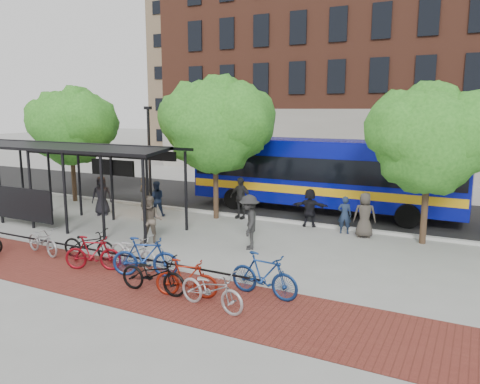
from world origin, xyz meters
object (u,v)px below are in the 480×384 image
at_px(tree_c, 432,135).
at_px(lamp_post_left, 149,155).
at_px(bus_shelter, 69,156).
at_px(bike_9, 186,278).
at_px(tree_a, 72,123).
at_px(bike_11, 264,275).
at_px(bike_6, 133,251).
at_px(bike_10, 212,289).
at_px(bus, 324,171).
at_px(bike_2, 43,240).
at_px(pedestrian_5, 310,208).
at_px(bike_5, 93,253).
at_px(pedestrian_0, 102,195).
at_px(pedestrian_8, 151,220).
at_px(bike_7, 145,257).
at_px(pedestrian_7, 345,215).
at_px(pedestrian_1, 146,197).
at_px(tree_b, 218,121).
at_px(pedestrian_2, 156,199).
at_px(pedestrian_9, 249,222).
at_px(bike_4, 89,244).
at_px(pedestrian_6, 365,215).
at_px(pedestrian_4, 240,198).
at_px(bike_8, 153,274).

xyz_separation_m(tree_c, lamp_post_left, (-13.09, 0.25, -1.31)).
bearing_deg(bus_shelter, bike_9, -26.81).
relative_size(tree_a, bike_11, 3.05).
xyz_separation_m(bike_6, bike_10, (3.83, -1.57, -0.02)).
distance_m(bus, bike_2, 12.97).
height_order(bike_9, bike_10, bike_9).
bearing_deg(pedestrian_5, tree_a, -9.74).
bearing_deg(bike_6, bike_11, -84.84).
distance_m(bike_5, bike_10, 4.87).
bearing_deg(tree_a, pedestrian_0, -27.56).
bearing_deg(bus, pedestrian_8, -115.18).
xyz_separation_m(lamp_post_left, bike_7, (5.97, -7.92, -2.13)).
distance_m(tree_a, pedestrian_7, 15.30).
xyz_separation_m(bus_shelter, bike_10, (10.07, -4.92, -2.47)).
height_order(lamp_post_left, pedestrian_1, lamp_post_left).
relative_size(tree_b, bike_10, 3.24).
height_order(bike_11, pedestrian_0, pedestrian_0).
relative_size(tree_c, pedestrian_2, 3.54).
distance_m(tree_b, pedestrian_1, 4.89).
bearing_deg(pedestrian_7, bike_5, 41.37).
distance_m(pedestrian_1, pedestrian_7, 9.12).
height_order(bus_shelter, lamp_post_left, lamp_post_left).
bearing_deg(bus_shelter, bike_5, -38.03).
xyz_separation_m(pedestrian_7, pedestrian_9, (-2.50, -3.66, 0.22)).
xyz_separation_m(bike_4, pedestrian_6, (7.64, 6.99, 0.38)).
relative_size(bike_11, pedestrian_0, 1.08).
xyz_separation_m(bike_4, bike_9, (4.75, -1.24, 0.01)).
height_order(bike_4, bike_5, bike_5).
bearing_deg(pedestrian_6, pedestrian_7, -26.29).
bearing_deg(pedestrian_1, bus_shelter, 57.79).
bearing_deg(pedestrian_7, tree_a, -12.27).
height_order(bike_2, pedestrian_9, pedestrian_9).
height_order(tree_c, bike_6, tree_c).
relative_size(tree_b, pedestrian_5, 3.89).
bearing_deg(pedestrian_2, bike_4, 65.81).
bearing_deg(bike_4, pedestrian_2, 7.67).
relative_size(tree_c, bike_9, 3.37).
bearing_deg(lamp_post_left, tree_b, -3.50).
height_order(pedestrian_4, pedestrian_5, pedestrian_4).
xyz_separation_m(bus_shelter, bike_6, (6.24, -3.36, -2.45)).
relative_size(bus_shelter, bike_4, 5.35).
bearing_deg(bike_8, bike_7, 45.12).
distance_m(bike_6, pedestrian_5, 8.30).
height_order(bus, bike_8, bus).
xyz_separation_m(lamp_post_left, pedestrian_4, (5.01, 0.20, -1.79)).
distance_m(bike_6, pedestrian_8, 2.61).
bearing_deg(bike_7, bike_9, -132.09).
bearing_deg(tree_c, pedestrian_9, -146.91).
height_order(pedestrian_5, pedestrian_9, pedestrian_9).
xyz_separation_m(lamp_post_left, bike_4, (3.20, -7.42, -2.23)).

